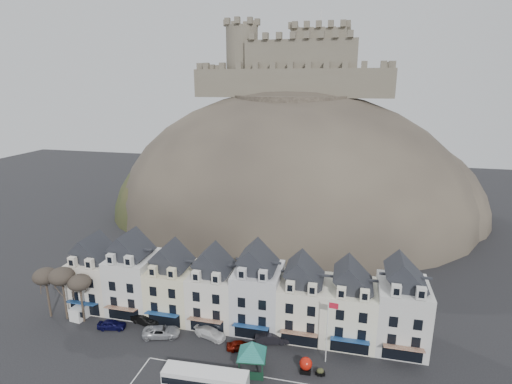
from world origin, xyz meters
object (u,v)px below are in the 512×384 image
car_silver (161,332)px  car_white (210,333)px  white_van (84,309)px  car_navy (112,324)px  car_maroon (240,345)px  bus (205,380)px  red_buoy (306,365)px  bus_shelter (252,348)px  car_charcoal (272,338)px  flagpole (328,327)px  car_black (145,320)px

car_silver → car_white: bearing=-94.6°
white_van → car_navy: bearing=-12.6°
car_maroon → bus: bearing=150.2°
car_maroon → car_white: bearing=54.2°
car_maroon → red_buoy: bearing=-120.7°
bus_shelter → car_maroon: 5.50m
car_white → car_charcoal: 8.95m
bus → car_white: bearing=104.1°
car_navy → car_silver: 8.10m
bus → white_van: size_ratio=2.21×
bus → car_charcoal: 12.46m
flagpole → car_maroon: 12.60m
car_black → car_charcoal: car_charcoal is taller
white_van → flagpole: bearing=3.7°
bus → bus_shelter: 6.72m
bus_shelter → flagpole: 10.14m
car_silver → car_white: 7.13m
red_buoy → flagpole: 5.46m
bus → car_charcoal: size_ratio=2.15×
car_white → bus_shelter: bearing=-109.6°
car_white → white_van: bearing=104.7°
car_black → car_silver: (3.86, -2.23, 0.00)m
bus_shelter → car_silver: 15.43m
car_silver → car_charcoal: car_charcoal is taller
car_maroon → white_van: bearing=67.7°
bus → red_buoy: (11.23, 6.16, -0.57)m
flagpole → bus: bearing=-147.7°
car_navy → car_charcoal: size_ratio=0.86×
car_white → flagpole: bearing=-78.3°
red_buoy → car_maroon: 9.57m
car_silver → bus: bearing=-147.2°
car_navy → car_white: 15.15m
red_buoy → car_black: red_buoy is taller
car_white → car_maroon: car_white is taller
flagpole → car_black: bearing=175.2°
car_navy → car_maroon: bearing=-102.4°
white_van → car_maroon: white_van is taller
white_van → bus: bearing=-17.0°
car_silver → red_buoy: bearing=-113.1°
white_van → car_white: (21.34, -0.79, -0.32)m
red_buoy → flagpole: bearing=45.4°
bus → car_white: 10.64m
car_navy → car_black: (4.23, 2.25, 0.04)m
car_silver → car_maroon: 11.97m
flagpole → white_van: bearing=176.5°
car_black → red_buoy: bearing=-85.1°
car_navy → car_silver: size_ratio=0.79×
car_white → car_silver: bearing=118.5°
car_maroon → car_charcoal: car_charcoal is taller
bus_shelter → red_buoy: size_ratio=3.49×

